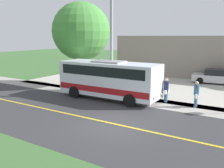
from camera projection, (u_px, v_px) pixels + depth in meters
ground_plane at (116, 124)px, 13.10m from camera, size 120.00×120.00×0.00m
road_surface at (116, 124)px, 13.09m from camera, size 8.00×100.00×0.01m
sidewalk at (152, 102)px, 17.44m from camera, size 2.40×100.00×0.01m
parking_lot_surface at (213, 89)px, 21.93m from camera, size 14.00×36.00×0.01m
road_centre_line at (116, 124)px, 13.09m from camera, size 0.16×100.00×0.00m
shuttle_bus_front at (109, 78)px, 18.24m from camera, size 2.69×7.91×2.91m
pedestrian_with_bags at (196, 93)px, 16.06m from camera, size 0.72×0.34×1.78m
pedestrian_waiting at (166, 89)px, 17.29m from camera, size 0.72×0.34×1.76m
street_light_pole at (111, 37)px, 17.97m from camera, size 1.97×0.24×8.54m
parked_car_near at (216, 77)px, 24.24m from camera, size 2.33×4.55×1.45m
tree_curbside at (81, 31)px, 22.44m from camera, size 5.40×5.40×7.86m
commercial_building at (202, 55)px, 30.50m from camera, size 10.00×19.07×4.76m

